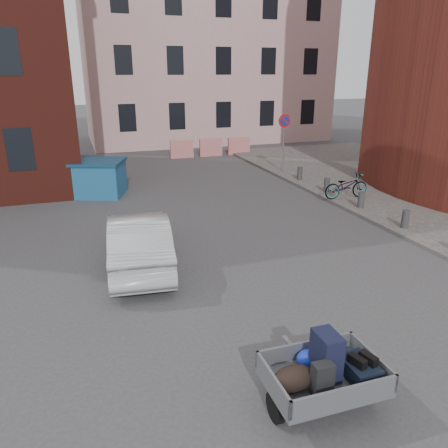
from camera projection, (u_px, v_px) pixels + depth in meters
name	position (u px, v px, depth m)	size (l,w,h in m)	color
ground	(232.00, 276.00, 10.33)	(120.00, 120.00, 0.00)	#38383A
sidewalk	(438.00, 195.00, 16.96)	(9.00, 24.00, 0.12)	#474442
building_pink	(204.00, 34.00, 29.49)	(16.00, 8.00, 14.00)	#D0A0A0
no_parking_sign	(284.00, 131.00, 19.98)	(0.60, 0.09, 2.65)	gray
bollards	(361.00, 200.00, 15.08)	(0.22, 9.02, 0.55)	#3A3A3D
barriers	(211.00, 147.00, 24.84)	(4.70, 0.18, 1.00)	red
trailer	(323.00, 373.00, 6.09)	(1.61, 1.81, 1.20)	black
dumpster	(81.00, 178.00, 16.94)	(3.66, 2.74, 1.37)	#1F6196
silver_car	(139.00, 240.00, 10.71)	(1.42, 4.07, 1.34)	#ACB0B4
bicycle	(346.00, 186.00, 16.17)	(0.61, 1.75, 0.92)	black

